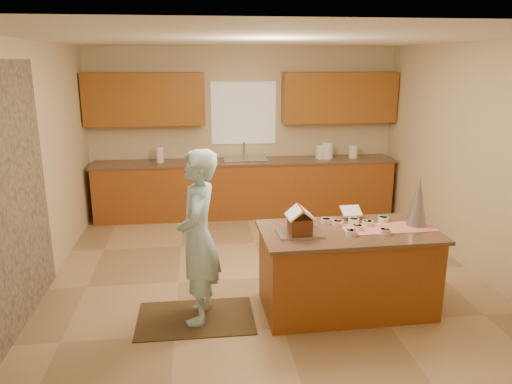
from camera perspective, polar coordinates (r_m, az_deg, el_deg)
floor at (r=5.87m, az=1.22°, el=-9.94°), size 5.50×5.50×0.00m
ceiling at (r=5.32m, az=1.39°, el=17.40°), size 5.50×5.50×0.00m
wall_back at (r=8.13m, az=-1.48°, el=7.10°), size 5.50×5.50×0.00m
wall_front at (r=2.87m, az=9.24°, el=-8.57°), size 5.50×5.50×0.00m
wall_left at (r=5.66m, az=-24.64°, el=2.12°), size 5.50×5.50×0.00m
wall_right at (r=6.30m, az=24.48°, el=3.35°), size 5.50×5.50×0.00m
stone_accent at (r=4.94m, az=-26.99°, el=-1.09°), size 0.00×2.50×2.50m
window_curtain at (r=8.06m, az=-1.47°, el=9.18°), size 1.05×0.03×1.00m
back_counter_base at (r=8.02m, az=-1.23°, el=0.35°), size 4.80×0.60×0.88m
back_counter_top at (r=7.91m, az=-1.25°, el=3.57°), size 4.85×0.63×0.04m
upper_cabinet_left at (r=7.90m, az=-12.84°, el=10.51°), size 1.85×0.35×0.80m
upper_cabinet_right at (r=8.19m, az=9.68°, el=10.82°), size 1.85×0.35×0.80m
sink at (r=7.92m, az=-1.25°, el=3.50°), size 0.70×0.45×0.12m
faucet at (r=8.06m, az=-1.38°, el=4.94°), size 0.03×0.03×0.28m
island_base at (r=5.12m, az=10.54°, el=-9.12°), size 1.70×0.88×0.82m
island_top at (r=4.96m, az=10.77°, el=-4.60°), size 1.77×0.95×0.04m
table_runner at (r=5.10m, az=15.26°, el=-4.06°), size 0.94×0.36×0.01m
baking_tray at (r=4.77m, az=5.11°, el=-4.81°), size 0.44×0.33×0.02m
cookbook at (r=5.29m, az=11.04°, el=-2.18°), size 0.21×0.16×0.09m
tinsel_tree at (r=5.19m, az=18.37°, el=-1.03°), size 0.21×0.21×0.51m
rug at (r=5.06m, az=-7.04°, el=-14.38°), size 1.15×0.75×0.01m
boy at (r=4.70m, az=-6.76°, el=-5.26°), size 0.50×0.68×1.70m
canister_a at (r=8.10m, az=7.57°, el=4.68°), size 0.17×0.17×0.23m
canister_b at (r=8.13m, az=8.32°, el=4.84°), size 0.19×0.19×0.27m
canister_c at (r=8.26m, az=11.28°, el=4.65°), size 0.15×0.15×0.21m
paper_towel at (r=7.87m, az=-11.16°, el=4.30°), size 0.11×0.11×0.25m
gingerbread_house at (r=4.73m, az=5.14°, el=-3.56°), size 0.26×0.27×0.26m
candy_bowls at (r=5.05m, az=11.78°, el=-3.75°), size 0.72×0.50×0.05m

